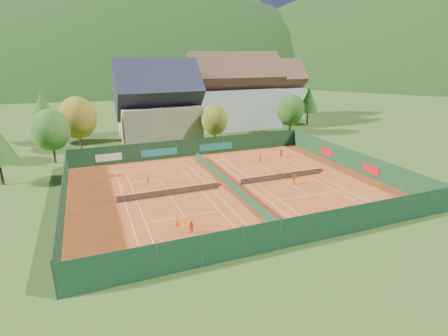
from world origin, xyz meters
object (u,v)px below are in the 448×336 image
at_px(player_right_near, 294,180).
at_px(player_right_far_a, 260,157).
at_px(hotel_block_a, 234,96).
at_px(chalet, 158,107).
at_px(hotel_block_b, 270,93).
at_px(ball_hopper, 371,206).
at_px(player_left_mid, 192,228).
at_px(player_right_far_b, 281,153).
at_px(player_left_far, 148,181).
at_px(player_left_near, 178,223).

distance_m(player_right_near, player_right_far_a, 11.22).
bearing_deg(player_right_far_a, hotel_block_a, -123.87).
distance_m(chalet, hotel_block_b, 35.85).
distance_m(ball_hopper, player_left_mid, 20.38).
height_order(hotel_block_b, player_right_far_b, hotel_block_b).
xyz_separation_m(hotel_block_b, player_right_far_a, (-20.97, -35.31, -5.95)).
bearing_deg(chalet, player_left_far, -105.18).
height_order(player_left_mid, player_right_near, player_right_near).
bearing_deg(ball_hopper, player_right_far_a, 97.86).
xyz_separation_m(ball_hopper, player_right_far_b, (1.34, 21.99, 0.15)).
xyz_separation_m(chalet, player_right_near, (11.29, -32.51, -5.88)).
xyz_separation_m(hotel_block_a, player_left_near, (-25.27, -44.73, -6.75)).
height_order(hotel_block_a, player_right_near, hotel_block_a).
distance_m(player_left_near, player_left_mid, 1.90).
distance_m(hotel_block_a, player_right_far_b, 27.55).
bearing_deg(player_left_near, player_right_near, 21.03).
bearing_deg(player_right_far_b, chalet, -89.00).
distance_m(player_right_near, player_right_far_b, 12.93).
bearing_deg(player_right_near, chalet, 74.70).
height_order(chalet, hotel_block_a, hotel_block_a).
height_order(hotel_block_b, player_right_far_a, hotel_block_b).
bearing_deg(player_left_mid, player_right_far_a, 79.98).
xyz_separation_m(ball_hopper, player_left_mid, (-20.26, 2.23, 0.14)).
relative_size(ball_hopper, player_right_far_a, 0.60).
distance_m(ball_hopper, player_right_near, 10.73).
distance_m(player_left_mid, player_right_far_b, 29.27).
xyz_separation_m(player_left_far, player_right_far_a, (18.97, 4.26, 0.02)).
bearing_deg(player_left_far, player_right_far_b, -150.36).
xyz_separation_m(player_left_mid, player_left_far, (-1.65, 14.78, -0.05)).
height_order(player_left_near, player_right_near, player_right_near).
distance_m(player_left_near, player_right_far_a, 25.26).
xyz_separation_m(hotel_block_b, player_left_near, (-39.27, -52.73, -5.99)).
height_order(hotel_block_a, player_right_far_b, hotel_block_a).
height_order(player_left_far, player_right_far_a, player_right_far_a).
bearing_deg(player_left_far, player_right_far_a, -149.78).
bearing_deg(player_right_near, player_right_far_a, 51.76).
xyz_separation_m(ball_hopper, player_left_near, (-21.24, 3.85, 0.08)).
distance_m(player_left_mid, player_right_near, 18.34).
distance_m(hotel_block_b, player_right_far_a, 41.50).
bearing_deg(player_left_near, hotel_block_a, 62.06).
bearing_deg(hotel_block_b, player_left_mid, -125.16).
xyz_separation_m(player_left_far, player_right_far_b, (23.25, 4.98, 0.06)).
distance_m(chalet, player_right_near, 34.91).
bearing_deg(hotel_block_a, player_left_mid, -117.66).
height_order(player_left_mid, player_right_far_a, player_left_mid).
bearing_deg(player_left_near, chalet, 82.32).
relative_size(ball_hopper, player_right_far_b, 0.57).
bearing_deg(player_right_far_a, player_left_near, 24.03).
bearing_deg(player_left_far, hotel_block_b, -117.71).
bearing_deg(ball_hopper, player_left_near, 169.72).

